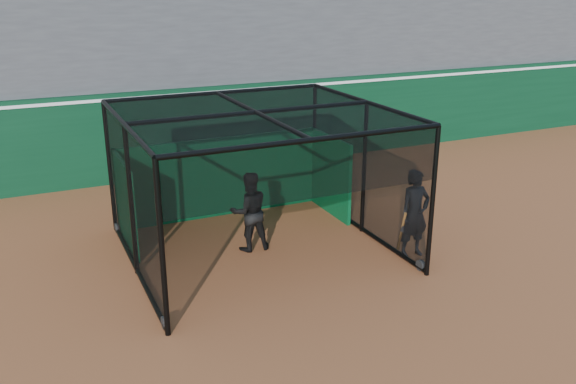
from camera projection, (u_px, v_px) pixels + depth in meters
name	position (u px, v px, depth m)	size (l,w,h in m)	color
ground	(290.00, 311.00, 10.38)	(120.00, 120.00, 0.00)	brown
outfield_wall	(164.00, 132.00, 17.26)	(50.00, 0.50, 2.50)	#09351D
grandstand	(129.00, 9.00, 19.46)	(50.00, 7.85, 8.95)	#4C4C4F
batting_cage	(257.00, 184.00, 12.28)	(5.12, 4.88, 2.92)	black
batter	(249.00, 211.00, 12.53)	(0.82, 0.64, 1.68)	black
on_deck_player	(415.00, 214.00, 12.23)	(0.67, 0.45, 1.82)	black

